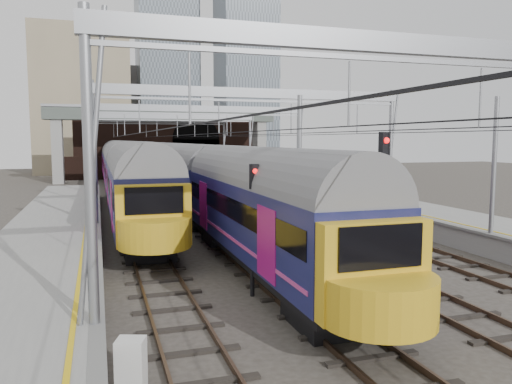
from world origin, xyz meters
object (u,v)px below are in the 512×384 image
object	(u,v)px
train_main	(172,171)
train_second	(122,169)
signal_near_centre	(381,195)
signal_near_left	(253,213)
relay_cabinet	(131,366)

from	to	relation	value
train_main	train_second	world-z (taller)	train_second
train_second	signal_near_centre	bearing A→B (deg)	-77.54
train_main	signal_near_centre	size ratio (longest dim) A/B	12.22
signal_near_left	signal_near_centre	distance (m)	4.27
train_second	signal_near_left	world-z (taller)	train_second
signal_near_left	relay_cabinet	bearing A→B (deg)	-112.99
train_second	signal_near_centre	size ratio (longest dim) A/B	9.60
train_second	relay_cabinet	distance (m)	35.30
train_main	relay_cabinet	distance (m)	33.21
signal_near_left	relay_cabinet	xyz separation A→B (m)	(-4.24, -5.24, -2.24)
train_second	signal_near_centre	xyz separation A→B (m)	(6.85, -30.97, 0.76)
train_main	signal_near_left	distance (m)	27.49
train_second	train_main	bearing A→B (deg)	-32.16
train_second	signal_near_left	bearing A→B (deg)	-84.79
train_main	signal_near_left	size ratio (longest dim) A/B	15.05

